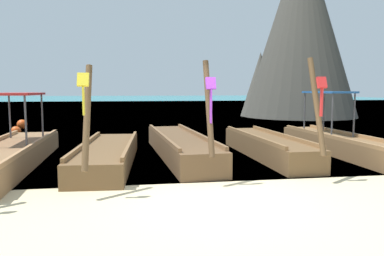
{
  "coord_description": "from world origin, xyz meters",
  "views": [
    {
      "loc": [
        -1.55,
        -6.34,
        1.95
      ],
      "look_at": [
        0.0,
        3.29,
        0.96
      ],
      "focal_mm": 35.08,
      "sensor_mm": 36.0,
      "label": 1
    }
  ],
  "objects_px": {
    "longtail_boat_yellow_ribbon": "(108,155)",
    "karst_rock": "(299,27)",
    "mooring_buoy_far": "(22,124)",
    "longtail_boat_pink_ribbon": "(340,143)",
    "mooring_buoy_near": "(16,131)",
    "longtail_boat_violet_ribbon": "(180,146)",
    "longtail_boat_blue_ribbon": "(10,154)",
    "longtail_boat_red_ribbon": "(267,146)"
  },
  "relations": [
    {
      "from": "longtail_boat_yellow_ribbon",
      "to": "karst_rock",
      "type": "xyz_separation_m",
      "value": [
        12.64,
        16.16,
        6.2
      ]
    },
    {
      "from": "longtail_boat_yellow_ribbon",
      "to": "mooring_buoy_far",
      "type": "xyz_separation_m",
      "value": [
        -4.74,
        9.68,
        -0.03
      ]
    },
    {
      "from": "longtail_boat_pink_ribbon",
      "to": "longtail_boat_yellow_ribbon",
      "type": "bearing_deg",
      "value": -174.46
    },
    {
      "from": "longtail_boat_yellow_ribbon",
      "to": "longtail_boat_pink_ribbon",
      "type": "xyz_separation_m",
      "value": [
        6.91,
        0.67,
        0.06
      ]
    },
    {
      "from": "karst_rock",
      "to": "mooring_buoy_near",
      "type": "height_order",
      "value": "karst_rock"
    },
    {
      "from": "longtail_boat_violet_ribbon",
      "to": "mooring_buoy_near",
      "type": "xyz_separation_m",
      "value": [
        -6.23,
        5.95,
        -0.1
      ]
    },
    {
      "from": "longtail_boat_pink_ribbon",
      "to": "mooring_buoy_near",
      "type": "distance_m",
      "value": 12.74
    },
    {
      "from": "mooring_buoy_far",
      "to": "longtail_boat_blue_ribbon",
      "type": "bearing_deg",
      "value": -76.43
    },
    {
      "from": "longtail_boat_blue_ribbon",
      "to": "mooring_buoy_far",
      "type": "height_order",
      "value": "longtail_boat_blue_ribbon"
    },
    {
      "from": "longtail_boat_red_ribbon",
      "to": "karst_rock",
      "type": "distance_m",
      "value": 18.71
    },
    {
      "from": "longtail_boat_violet_ribbon",
      "to": "longtail_boat_yellow_ribbon",
      "type": "bearing_deg",
      "value": -155.28
    },
    {
      "from": "mooring_buoy_near",
      "to": "mooring_buoy_far",
      "type": "relative_size",
      "value": 0.85
    },
    {
      "from": "karst_rock",
      "to": "mooring_buoy_near",
      "type": "bearing_deg",
      "value": -151.16
    },
    {
      "from": "longtail_boat_pink_ribbon",
      "to": "mooring_buoy_far",
      "type": "distance_m",
      "value": 14.72
    },
    {
      "from": "longtail_boat_pink_ribbon",
      "to": "karst_rock",
      "type": "relative_size",
      "value": 0.51
    },
    {
      "from": "mooring_buoy_far",
      "to": "longtail_boat_pink_ribbon",
      "type": "bearing_deg",
      "value": -37.72
    },
    {
      "from": "longtail_boat_violet_ribbon",
      "to": "longtail_boat_red_ribbon",
      "type": "relative_size",
      "value": 1.14
    },
    {
      "from": "longtail_boat_red_ribbon",
      "to": "mooring_buoy_near",
      "type": "bearing_deg",
      "value": 143.81
    },
    {
      "from": "longtail_boat_red_ribbon",
      "to": "mooring_buoy_far",
      "type": "height_order",
      "value": "longtail_boat_red_ribbon"
    },
    {
      "from": "longtail_boat_violet_ribbon",
      "to": "longtail_boat_blue_ribbon",
      "type": "bearing_deg",
      "value": -169.6
    },
    {
      "from": "longtail_boat_violet_ribbon",
      "to": "longtail_boat_pink_ribbon",
      "type": "distance_m",
      "value": 4.91
    },
    {
      "from": "longtail_boat_yellow_ribbon",
      "to": "karst_rock",
      "type": "bearing_deg",
      "value": 51.97
    },
    {
      "from": "longtail_boat_yellow_ribbon",
      "to": "karst_rock",
      "type": "height_order",
      "value": "karst_rock"
    },
    {
      "from": "longtail_boat_blue_ribbon",
      "to": "longtail_boat_pink_ribbon",
      "type": "relative_size",
      "value": 1.06
    },
    {
      "from": "longtail_boat_red_ribbon",
      "to": "mooring_buoy_near",
      "type": "distance_m",
      "value": 10.82
    },
    {
      "from": "longtail_boat_blue_ribbon",
      "to": "longtail_boat_pink_ribbon",
      "type": "xyz_separation_m",
      "value": [
        9.33,
        0.56,
        0.01
      ]
    },
    {
      "from": "longtail_boat_yellow_ribbon",
      "to": "mooring_buoy_near",
      "type": "height_order",
      "value": "longtail_boat_yellow_ribbon"
    },
    {
      "from": "longtail_boat_blue_ribbon",
      "to": "longtail_boat_red_ribbon",
      "type": "height_order",
      "value": "longtail_boat_red_ribbon"
    },
    {
      "from": "longtail_boat_blue_ribbon",
      "to": "longtail_boat_yellow_ribbon",
      "type": "bearing_deg",
      "value": -2.59
    },
    {
      "from": "longtail_boat_yellow_ribbon",
      "to": "longtail_boat_violet_ribbon",
      "type": "bearing_deg",
      "value": 24.72
    },
    {
      "from": "longtail_boat_blue_ribbon",
      "to": "mooring_buoy_far",
      "type": "xyz_separation_m",
      "value": [
        -2.31,
        9.57,
        -0.08
      ]
    },
    {
      "from": "longtail_boat_yellow_ribbon",
      "to": "mooring_buoy_near",
      "type": "bearing_deg",
      "value": 121.58
    },
    {
      "from": "longtail_boat_blue_ribbon",
      "to": "karst_rock",
      "type": "bearing_deg",
      "value": 46.81
    },
    {
      "from": "mooring_buoy_far",
      "to": "longtail_boat_violet_ribbon",
      "type": "bearing_deg",
      "value": -52.4
    },
    {
      "from": "longtail_boat_red_ribbon",
      "to": "longtail_boat_pink_ribbon",
      "type": "bearing_deg",
      "value": 4.49
    },
    {
      "from": "longtail_boat_blue_ribbon",
      "to": "longtail_boat_red_ribbon",
      "type": "relative_size",
      "value": 1.22
    },
    {
      "from": "longtail_boat_violet_ribbon",
      "to": "mooring_buoy_far",
      "type": "bearing_deg",
      "value": 127.6
    },
    {
      "from": "longtail_boat_pink_ribbon",
      "to": "mooring_buoy_far",
      "type": "bearing_deg",
      "value": 142.28
    },
    {
      "from": "longtail_boat_violet_ribbon",
      "to": "mooring_buoy_far",
      "type": "height_order",
      "value": "longtail_boat_violet_ribbon"
    },
    {
      "from": "longtail_boat_blue_ribbon",
      "to": "longtail_boat_yellow_ribbon",
      "type": "xyz_separation_m",
      "value": [
        2.43,
        -0.11,
        -0.05
      ]
    },
    {
      "from": "longtail_boat_yellow_ribbon",
      "to": "longtail_boat_violet_ribbon",
      "type": "relative_size",
      "value": 0.87
    },
    {
      "from": "longtail_boat_yellow_ribbon",
      "to": "longtail_boat_red_ribbon",
      "type": "height_order",
      "value": "longtail_boat_red_ribbon"
    }
  ]
}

